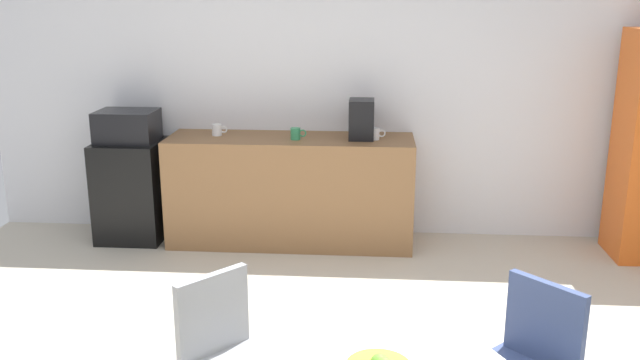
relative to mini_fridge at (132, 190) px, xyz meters
The scene contains 10 objects.
wall_back 1.94m from the mini_fridge, 11.64° to the left, with size 6.00×0.10×2.60m, color silver.
counter_block 1.36m from the mini_fridge, ahead, with size 2.02×0.60×0.90m, color brown.
mini_fridge is the anchor object (origin of this frame).
microwave 0.55m from the mini_fridge, ahead, with size 0.48×0.38×0.26m, color black.
chair_navy 3.84m from the mini_fridge, 44.49° to the right, with size 0.59×0.59×0.83m.
chair_gray 3.05m from the mini_fridge, 62.93° to the right, with size 0.59×0.59×0.83m.
mug_white 1.51m from the mini_fridge, ahead, with size 0.13×0.08×0.09m.
mug_green 2.12m from the mini_fridge, ahead, with size 0.13×0.08×0.09m.
mug_red 0.91m from the mini_fridge, ahead, with size 0.13×0.08×0.09m.
coffee_maker 2.04m from the mini_fridge, ahead, with size 0.20×0.24×0.32m, color black.
Camera 1 is at (0.32, -2.77, 2.05)m, focal length 38.28 mm.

